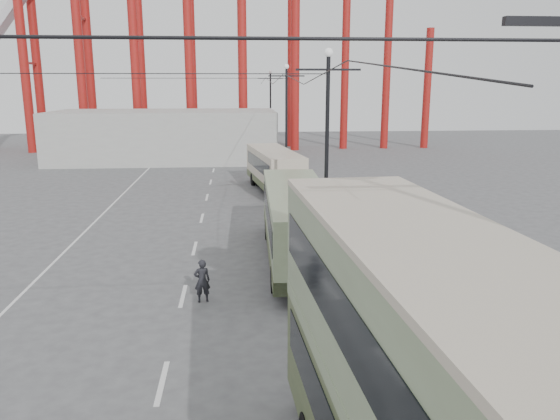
{
  "coord_description": "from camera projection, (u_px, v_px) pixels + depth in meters",
  "views": [
    {
      "loc": [
        1.03,
        -9.08,
        7.63
      ],
      "look_at": [
        2.66,
        10.81,
        3.0
      ],
      "focal_mm": 35.0,
      "sensor_mm": 36.0,
      "label": 1
    }
  ],
  "objects": [
    {
      "name": "road_markings",
      "position": [
        202.0,
        228.0,
        29.52
      ],
      "size": [
        12.52,
        120.0,
        0.01
      ],
      "color": "silver",
      "rests_on": "ground"
    },
    {
      "name": "lamp_post_mid",
      "position": [
        327.0,
        144.0,
        27.32
      ],
      "size": [
        3.2,
        0.44,
        9.32
      ],
      "color": "black",
      "rests_on": "ground"
    },
    {
      "name": "lamp_post_far",
      "position": [
        286.0,
        118.0,
        48.68
      ],
      "size": [
        3.2,
        0.44,
        9.32
      ],
      "color": "black",
      "rests_on": "ground"
    },
    {
      "name": "lamp_post_distant",
      "position": [
        270.0,
        107.0,
        70.04
      ],
      "size": [
        3.2,
        0.44,
        9.32
      ],
      "color": "black",
      "rests_on": "ground"
    },
    {
      "name": "fairground_shed",
      "position": [
        166.0,
        136.0,
        55.05
      ],
      "size": [
        22.0,
        10.0,
        5.0
      ],
      "primitive_type": "cube",
      "color": "#999994",
      "rests_on": "ground"
    },
    {
      "name": "double_decker_bus",
      "position": [
        428.0,
        399.0,
        8.01
      ],
      "size": [
        3.18,
        10.45,
        5.54
      ],
      "rotation": [
        0.0,
        0.0,
        0.06
      ],
      "color": "#354223",
      "rests_on": "ground"
    },
    {
      "name": "single_decker_green",
      "position": [
        297.0,
        221.0,
        23.76
      ],
      "size": [
        2.88,
        11.36,
        3.19
      ],
      "rotation": [
        0.0,
        0.0,
        -0.03
      ],
      "color": "#727F5D",
      "rests_on": "ground"
    },
    {
      "name": "single_decker_cream",
      "position": [
        274.0,
        168.0,
        39.19
      ],
      "size": [
        3.76,
        9.9,
        3.0
      ],
      "rotation": [
        0.0,
        0.0,
        0.14
      ],
      "color": "#B8AA94",
      "rests_on": "ground"
    },
    {
      "name": "pedestrian",
      "position": [
        202.0,
        281.0,
        19.4
      ],
      "size": [
        0.64,
        0.49,
        1.58
      ],
      "primitive_type": "imported",
      "rotation": [
        0.0,
        0.0,
        3.35
      ],
      "color": "black",
      "rests_on": "ground"
    }
  ]
}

